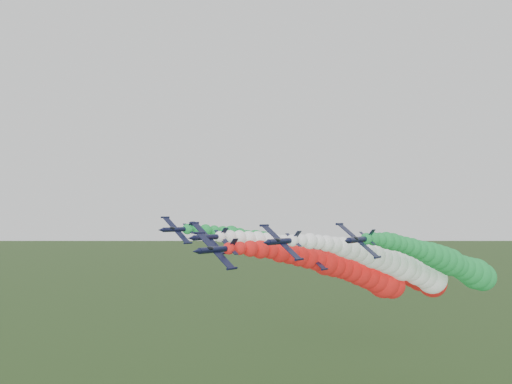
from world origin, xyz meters
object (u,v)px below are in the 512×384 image
jet_outer_left (297,252)px  jet_outer_right (454,265)px  jet_inner_left (338,262)px  jet_inner_right (398,265)px  jet_trail (405,273)px  jet_lead (354,272)px

jet_outer_left → jet_outer_right: size_ratio=1.00×
jet_inner_left → jet_inner_right: 15.09m
jet_outer_left → jet_trail: (25.48, 11.84, -4.88)m
jet_lead → jet_inner_right: bearing=49.6°
jet_inner_left → jet_outer_right: bearing=18.6°
jet_outer_left → jet_trail: 28.52m
jet_inner_left → jet_trail: (9.97, 18.16, -3.58)m
jet_inner_left → jet_outer_left: (-15.52, 6.32, 1.30)m
jet_inner_right → jet_outer_right: (9.63, 9.51, -0.03)m
jet_lead → jet_inner_right: jet_inner_right is taller
jet_inner_right → jet_outer_left: jet_outer_left is taller
jet_lead → jet_trail: bearing=86.3°
jet_inner_right → jet_outer_right: jet_outer_right is taller
jet_inner_right → jet_lead: bearing=-130.4°
jet_inner_right → jet_trail: size_ratio=1.00×
jet_lead → jet_outer_left: (-23.71, 15.60, 2.37)m
jet_inner_right → jet_trail: bearing=104.7°
jet_inner_left → jet_outer_right: size_ratio=1.01×
jet_lead → jet_outer_left: size_ratio=1.00×
jet_inner_left → jet_inner_right: size_ratio=1.00×
jet_lead → jet_outer_left: bearing=146.7°
jet_outer_right → jet_inner_right: bearing=-135.4°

